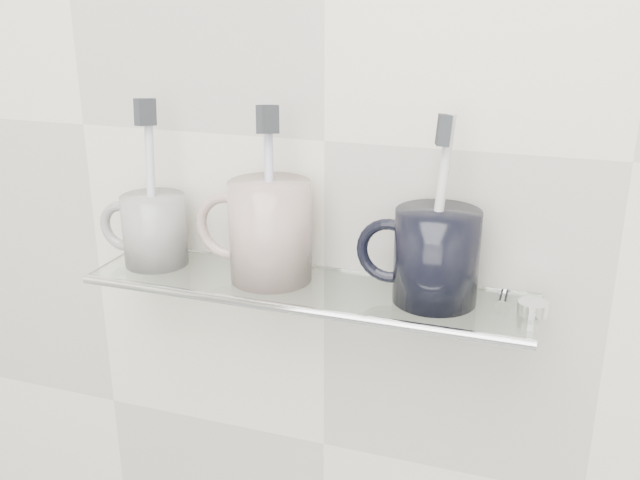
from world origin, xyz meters
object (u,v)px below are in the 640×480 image
at_px(shelf_glass, 306,288).
at_px(mug_center, 270,231).
at_px(mug_left, 155,230).
at_px(mug_right, 436,256).

relative_size(shelf_glass, mug_center, 4.42).
distance_m(mug_left, mug_center, 0.15).
distance_m(shelf_glass, mug_right, 0.15).
bearing_deg(mug_right, mug_left, -160.72).
height_order(mug_center, mug_right, mug_center).
bearing_deg(shelf_glass, mug_right, 2.02).
xyz_separation_m(mug_left, mug_right, (0.33, 0.00, 0.01)).
bearing_deg(shelf_glass, mug_left, 178.51).
bearing_deg(mug_right, mug_center, -160.72).
distance_m(shelf_glass, mug_left, 0.20).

